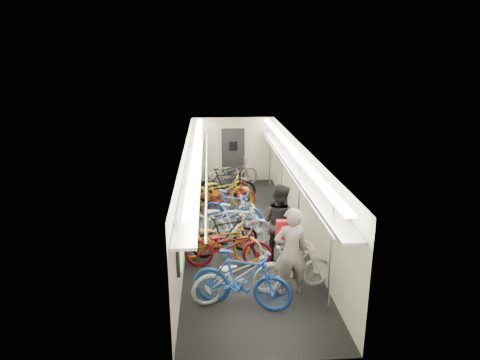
{
  "coord_description": "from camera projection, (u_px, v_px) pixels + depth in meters",
  "views": [
    {
      "loc": [
        -0.86,
        -10.56,
        4.68
      ],
      "look_at": [
        -0.01,
        1.2,
        1.15
      ],
      "focal_mm": 32.0,
      "sensor_mm": 36.0,
      "label": 1
    }
  ],
  "objects": [
    {
      "name": "passenger_near",
      "position": [
        291.0,
        252.0,
        8.36
      ],
      "size": [
        0.71,
        0.5,
        1.85
      ],
      "primitive_type": "imported",
      "rotation": [
        0.0,
        0.0,
        3.24
      ],
      "color": "gray",
      "rests_on": "ground"
    },
    {
      "name": "backpack",
      "position": [
        283.0,
        229.0,
        8.55
      ],
      "size": [
        0.27,
        0.16,
        0.38
      ],
      "primitive_type": "cube",
      "rotation": [
        0.0,
        0.0,
        -0.09
      ],
      "color": "red",
      "rests_on": "passenger_near"
    },
    {
      "name": "bicycle_12",
      "position": [
        224.0,
        180.0,
        14.69
      ],
      "size": [
        1.87,
        0.97,
        0.93
      ],
      "primitive_type": "imported",
      "rotation": [
        0.0,
        0.0,
        1.36
      ],
      "color": "slate",
      "rests_on": "ground"
    },
    {
      "name": "bicycle_4",
      "position": [
        218.0,
        240.0,
        9.8
      ],
      "size": [
        2.19,
        1.23,
        1.09
      ],
      "primitive_type": "imported",
      "rotation": [
        0.0,
        0.0,
        1.31
      ],
      "color": "orange",
      "rests_on": "ground"
    },
    {
      "name": "bicycle_2",
      "position": [
        228.0,
        246.0,
        9.57
      ],
      "size": [
        2.05,
        0.93,
        1.04
      ],
      "primitive_type": "imported",
      "rotation": [
        0.0,
        0.0,
        1.45
      ],
      "color": "maroon",
      "rests_on": "ground"
    },
    {
      "name": "bicycle_6",
      "position": [
        222.0,
        218.0,
        11.15
      ],
      "size": [
        2.06,
        0.84,
        1.06
      ],
      "primitive_type": "imported",
      "rotation": [
        0.0,
        0.0,
        1.64
      ],
      "color": "#A4A4A8",
      "rests_on": "ground"
    },
    {
      "name": "passenger_mid",
      "position": [
        279.0,
        223.0,
        9.82
      ],
      "size": [
        1.14,
        1.12,
        1.85
      ],
      "primitive_type": "imported",
      "rotation": [
        0.0,
        0.0,
        2.41
      ],
      "color": "black",
      "rests_on": "ground"
    },
    {
      "name": "bicycle_5",
      "position": [
        237.0,
        224.0,
        10.69
      ],
      "size": [
        1.88,
        0.75,
        1.1
      ],
      "primitive_type": "imported",
      "rotation": [
        0.0,
        0.0,
        1.44
      ],
      "color": "silver",
      "rests_on": "ground"
    },
    {
      "name": "train_car_shell",
      "position": [
        229.0,
        168.0,
        11.67
      ],
      "size": [
        10.0,
        10.0,
        10.0
      ],
      "color": "black",
      "rests_on": "ground"
    },
    {
      "name": "bicycle_1",
      "position": [
        242.0,
        280.0,
        8.02
      ],
      "size": [
        2.02,
        1.16,
        1.17
      ],
      "primitive_type": "imported",
      "rotation": [
        0.0,
        0.0,
        1.24
      ],
      "color": "#1C49AD",
      "rests_on": "ground"
    },
    {
      "name": "bicycle_9",
      "position": [
        226.0,
        185.0,
        13.72
      ],
      "size": [
        1.92,
        0.56,
        1.15
      ],
      "primitive_type": "imported",
      "rotation": [
        0.0,
        0.0,
        1.58
      ],
      "color": "black",
      "rests_on": "ground"
    },
    {
      "name": "bicycle_14",
      "position": [
        232.0,
        173.0,
        15.32
      ],
      "size": [
        2.13,
        1.32,
        1.05
      ],
      "primitive_type": "imported",
      "rotation": [
        0.0,
        0.0,
        1.91
      ],
      "color": "slate",
      "rests_on": "ground"
    },
    {
      "name": "bicycle_8",
      "position": [
        227.0,
        196.0,
        13.01
      ],
      "size": [
        1.95,
        1.03,
        0.97
      ],
      "primitive_type": "imported",
      "rotation": [
        0.0,
        0.0,
        1.79
      ],
      "color": "maroon",
      "rests_on": "ground"
    },
    {
      "name": "bicycle_10",
      "position": [
        220.0,
        191.0,
        13.32
      ],
      "size": [
        2.14,
        0.96,
        1.09
      ],
      "primitive_type": "imported",
      "rotation": [
        0.0,
        0.0,
        1.45
      ],
      "color": "gold",
      "rests_on": "ground"
    },
    {
      "name": "bicycle_0",
      "position": [
        239.0,
        275.0,
        8.35
      ],
      "size": [
        2.05,
        1.24,
        1.02
      ],
      "primitive_type": "imported",
      "rotation": [
        0.0,
        0.0,
        1.88
      ],
      "color": "silver",
      "rests_on": "ground"
    },
    {
      "name": "bicycle_7",
      "position": [
        232.0,
        209.0,
        11.75
      ],
      "size": [
        1.82,
        1.2,
        1.07
      ],
      "primitive_type": "imported",
      "rotation": [
        0.0,
        0.0,
        1.14
      ],
      "color": "#1A419E",
      "rests_on": "ground"
    },
    {
      "name": "bicycle_11",
      "position": [
        293.0,
        267.0,
        8.63
      ],
      "size": [
        1.76,
        0.81,
        1.02
      ],
      "primitive_type": "imported",
      "rotation": [
        0.0,
        0.0,
        1.77
      ],
      "color": "silver",
      "rests_on": "ground"
    },
    {
      "name": "bicycle_3",
      "position": [
        226.0,
        236.0,
        10.16
      ],
      "size": [
        1.72,
        0.94,
        1.0
      ],
      "primitive_type": "imported",
      "rotation": [
        0.0,
        0.0,
        1.87
      ],
      "color": "black",
      "rests_on": "ground"
    }
  ]
}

